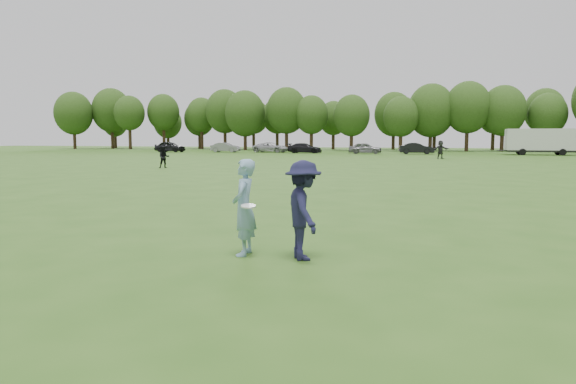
% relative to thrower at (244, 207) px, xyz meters
% --- Properties ---
extents(ground, '(200.00, 200.00, 0.00)m').
position_rel_thrower_xyz_m(ground, '(0.16, 0.10, -0.90)').
color(ground, '#2D5518').
rests_on(ground, ground).
extents(thrower, '(0.50, 0.70, 1.80)m').
position_rel_thrower_xyz_m(thrower, '(0.00, 0.00, 0.00)').
color(thrower, '#7EA5C3').
rests_on(thrower, ground).
extents(defender, '(1.13, 1.33, 1.79)m').
position_rel_thrower_xyz_m(defender, '(1.14, -0.03, -0.00)').
color(defender, '#1A1A39').
rests_on(defender, ground).
extents(player_far_a, '(0.95, 0.89, 1.55)m').
position_rel_thrower_xyz_m(player_far_a, '(-14.98, 23.80, -0.12)').
color(player_far_a, black).
rests_on(player_far_a, ground).
extents(player_far_d, '(1.79, 1.27, 1.86)m').
position_rel_thrower_xyz_m(player_far_d, '(4.15, 45.34, 0.03)').
color(player_far_d, '#272727').
rests_on(player_far_d, ground).
extents(car_a, '(4.80, 2.38, 1.57)m').
position_rel_thrower_xyz_m(car_a, '(-33.74, 59.11, -0.11)').
color(car_a, black).
rests_on(car_a, ground).
extents(car_b, '(4.28, 1.65, 1.39)m').
position_rel_thrower_xyz_m(car_b, '(-25.50, 60.34, -0.20)').
color(car_b, slate).
rests_on(car_b, ground).
extents(car_c, '(5.34, 2.92, 1.42)m').
position_rel_thrower_xyz_m(car_c, '(-18.87, 61.20, -0.19)').
color(car_c, '#AAAAAF').
rests_on(car_c, ground).
extents(car_d, '(4.70, 1.93, 1.36)m').
position_rel_thrower_xyz_m(car_d, '(-13.48, 59.49, -0.22)').
color(car_d, black).
rests_on(car_d, ground).
extents(car_e, '(4.44, 2.02, 1.48)m').
position_rel_thrower_xyz_m(car_e, '(-5.13, 58.71, -0.16)').
color(car_e, slate).
rests_on(car_e, ground).
extents(car_f, '(4.55, 2.01, 1.45)m').
position_rel_thrower_xyz_m(car_f, '(1.39, 59.38, -0.17)').
color(car_f, black).
rests_on(car_f, ground).
extents(disc_in_play, '(0.28, 0.29, 0.08)m').
position_rel_thrower_xyz_m(disc_in_play, '(0.17, -0.24, 0.06)').
color(disc_in_play, white).
rests_on(disc_in_play, ground).
extents(cargo_trailer, '(9.00, 2.75, 3.20)m').
position_rel_thrower_xyz_m(cargo_trailer, '(16.07, 59.94, 0.88)').
color(cargo_trailer, silver).
rests_on(cargo_trailer, ground).
extents(treeline, '(130.35, 18.39, 11.74)m').
position_rel_thrower_xyz_m(treeline, '(2.97, 77.00, 5.36)').
color(treeline, '#332114').
rests_on(treeline, ground).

